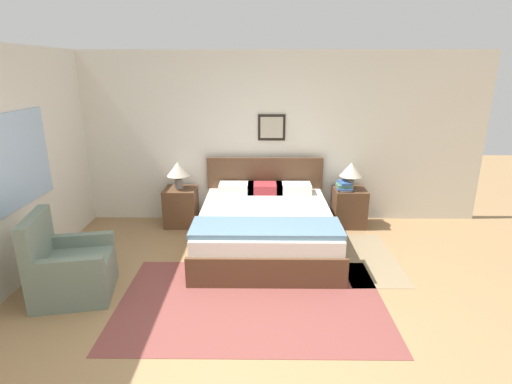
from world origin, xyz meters
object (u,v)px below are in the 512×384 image
(nightstand_near_window, at_px, (181,207))
(table_lamp_by_door, at_px, (351,171))
(armchair, at_px, (69,269))
(table_lamp_near_window, at_px, (178,170))
(nightstand_by_door, at_px, (349,207))
(bed, at_px, (265,227))

(nightstand_near_window, relative_size, table_lamp_by_door, 1.41)
(armchair, bearing_deg, nightstand_near_window, 147.55)
(nightstand_near_window, distance_m, table_lamp_near_window, 0.58)
(armchair, height_order, table_lamp_near_window, table_lamp_near_window)
(nightstand_by_door, bearing_deg, bed, -147.94)
(nightstand_near_window, height_order, nightstand_by_door, same)
(nightstand_near_window, xyz_separation_m, table_lamp_by_door, (2.59, -0.00, 0.58))
(bed, distance_m, armchair, 2.43)
(bed, distance_m, nightstand_by_door, 1.53)
(nightstand_by_door, relative_size, table_lamp_near_window, 1.41)
(bed, bearing_deg, table_lamp_by_door, 32.19)
(armchair, xyz_separation_m, nightstand_by_door, (3.40, 2.03, -0.01))
(nightstand_by_door, bearing_deg, armchair, -149.11)
(bed, relative_size, nightstand_near_window, 3.63)
(nightstand_near_window, height_order, table_lamp_near_window, table_lamp_near_window)
(table_lamp_near_window, bearing_deg, nightstand_near_window, 3.01)
(table_lamp_near_window, xyz_separation_m, table_lamp_by_door, (2.60, 0.00, 0.00))
(bed, xyz_separation_m, nightstand_by_door, (1.30, 0.81, -0.00))
(nightstand_by_door, distance_m, table_lamp_near_window, 2.67)
(table_lamp_near_window, bearing_deg, nightstand_by_door, 0.02)
(nightstand_by_door, xyz_separation_m, table_lamp_by_door, (-0.01, -0.00, 0.58))
(armchair, bearing_deg, table_lamp_by_door, 110.06)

